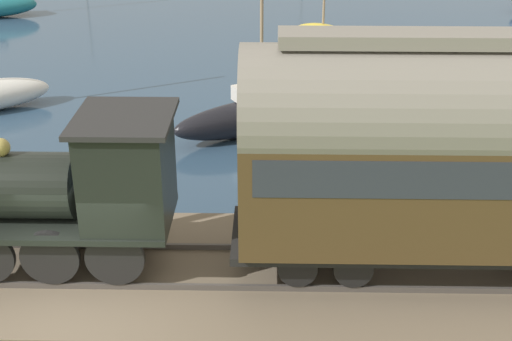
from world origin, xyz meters
TOP-DOWN VIEW (x-y plane):
  - ground_plane at (0.00, 0.00)m, footprint 200.00×200.00m
  - rail_embankment at (1.50, 0.00)m, footprint 4.68×56.00m
  - steam_locomotive at (1.50, 0.40)m, footprint 2.09×5.11m
  - passenger_coach at (1.50, -7.00)m, footprint 2.45×8.50m
  - sailboat_yellow at (18.56, -5.64)m, footprint 2.74×3.35m
  - sailboat_black at (10.05, -3.20)m, footprint 3.82×5.69m
  - rowboat_mid_harbor at (11.67, -10.49)m, footprint 1.40×2.45m
  - rowboat_off_pier at (6.40, -9.28)m, footprint 2.64×2.55m

SIDE VIEW (x-z plane):
  - ground_plane at x=0.00m, z-range 0.00..0.00m
  - rowboat_mid_harbor at x=11.67m, z-range 0.01..0.39m
  - rowboat_off_pier at x=6.40m, z-range 0.01..0.50m
  - rail_embankment at x=1.50m, z-range -0.06..0.58m
  - sailboat_black at x=10.05m, z-range -3.89..5.26m
  - sailboat_yellow at x=18.56m, z-range -2.28..3.77m
  - steam_locomotive at x=1.50m, z-range 0.53..4.31m
  - passenger_coach at x=1.50m, z-range 0.87..5.65m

